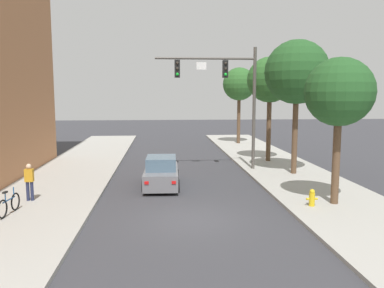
{
  "coord_description": "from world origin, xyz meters",
  "views": [
    {
      "loc": [
        -1.15,
        -14.51,
        4.77
      ],
      "look_at": [
        0.58,
        7.33,
        2.0
      ],
      "focal_mm": 36.49,
      "sensor_mm": 36.0,
      "label": 1
    }
  ],
  "objects": [
    {
      "name": "ground_plane",
      "position": [
        0.0,
        0.0,
        0.0
      ],
      "size": [
        120.0,
        120.0,
        0.0
      ],
      "primitive_type": "plane",
      "color": "#38383D"
    },
    {
      "name": "sidewalk_left",
      "position": [
        -6.5,
        0.0,
        0.07
      ],
      "size": [
        5.0,
        60.0,
        0.15
      ],
      "primitive_type": "cube",
      "color": "#A8A59E",
      "rests_on": "ground"
    },
    {
      "name": "sidewalk_right",
      "position": [
        6.5,
        0.0,
        0.07
      ],
      "size": [
        5.0,
        60.0,
        0.15
      ],
      "primitive_type": "cube",
      "color": "#A8A59E",
      "rests_on": "ground"
    },
    {
      "name": "traffic_signal_mast",
      "position": [
        2.87,
        9.32,
        5.32
      ],
      "size": [
        6.19,
        0.38,
        7.5
      ],
      "color": "#514C47",
      "rests_on": "sidewalk_right"
    },
    {
      "name": "car_lead_grey",
      "position": [
        -1.17,
        5.51,
        0.72
      ],
      "size": [
        1.92,
        4.28,
        1.6
      ],
      "color": "slate",
      "rests_on": "ground"
    },
    {
      "name": "pedestrian_sidewalk_left_walker",
      "position": [
        -6.93,
        2.71,
        1.06
      ],
      "size": [
        0.36,
        0.22,
        1.64
      ],
      "color": "#232847",
      "rests_on": "sidewalk_left"
    },
    {
      "name": "bicycle_leaning",
      "position": [
        -7.07,
        0.72,
        0.54
      ],
      "size": [
        0.22,
        1.77,
        0.98
      ],
      "color": "black",
      "rests_on": "sidewalk_left"
    },
    {
      "name": "fire_hydrant",
      "position": [
        5.1,
        0.9,
        0.51
      ],
      "size": [
        0.48,
        0.24,
        0.72
      ],
      "color": "gold",
      "rests_on": "sidewalk_right"
    },
    {
      "name": "street_tree_nearest",
      "position": [
        6.22,
        1.22,
        4.85
      ],
      "size": [
        2.86,
        2.86,
        6.17
      ],
      "color": "brown",
      "rests_on": "sidewalk_right"
    },
    {
      "name": "street_tree_second",
      "position": [
        6.66,
        7.66,
        6.04
      ],
      "size": [
        3.68,
        3.68,
        7.76
      ],
      "color": "brown",
      "rests_on": "sidewalk_right"
    },
    {
      "name": "street_tree_third",
      "position": [
        6.34,
        12.12,
        5.75
      ],
      "size": [
        3.14,
        3.14,
        7.22
      ],
      "color": "brown",
      "rests_on": "sidewalk_right"
    },
    {
      "name": "street_tree_farthest",
      "position": [
        6.24,
        22.25,
        5.73
      ],
      "size": [
        3.11,
        3.11,
        7.18
      ],
      "color": "brown",
      "rests_on": "sidewalk_right"
    }
  ]
}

